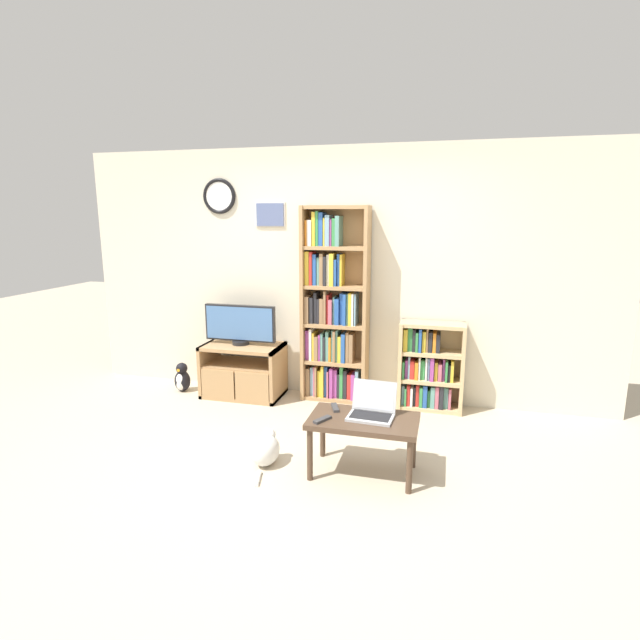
# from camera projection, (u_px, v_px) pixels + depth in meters

# --- Properties ---
(ground_plane) EXTENTS (18.00, 18.00, 0.00)m
(ground_plane) POSITION_uv_depth(u_px,v_px,m) (286.00, 471.00, 3.82)
(ground_plane) COLOR #BCAD93
(wall_back) EXTENTS (5.64, 0.09, 2.60)m
(wall_back) POSITION_uv_depth(u_px,v_px,m) (336.00, 275.00, 5.21)
(wall_back) COLOR beige
(wall_back) RESTS_ON ground_plane
(tv_stand) EXTENTS (0.84, 0.50, 0.57)m
(tv_stand) POSITION_uv_depth(u_px,v_px,m) (243.00, 370.00, 5.35)
(tv_stand) COLOR tan
(tv_stand) RESTS_ON ground_plane
(television) EXTENTS (0.78, 0.18, 0.43)m
(television) POSITION_uv_depth(u_px,v_px,m) (240.00, 324.00, 5.28)
(television) COLOR black
(television) RESTS_ON tv_stand
(bookshelf_tall) EXTENTS (0.68, 0.26, 2.01)m
(bookshelf_tall) POSITION_uv_depth(u_px,v_px,m) (332.00, 312.00, 5.13)
(bookshelf_tall) COLOR tan
(bookshelf_tall) RESTS_ON ground_plane
(bookshelf_short) EXTENTS (0.63, 0.29, 0.88)m
(bookshelf_short) POSITION_uv_depth(u_px,v_px,m) (428.00, 368.00, 4.99)
(bookshelf_short) COLOR tan
(bookshelf_short) RESTS_ON ground_plane
(coffee_table) EXTENTS (0.81, 0.47, 0.44)m
(coffee_table) POSITION_uv_depth(u_px,v_px,m) (363.00, 426.00, 3.71)
(coffee_table) COLOR #4C3828
(coffee_table) RESTS_ON ground_plane
(laptop) EXTENTS (0.35, 0.29, 0.25)m
(laptop) POSITION_uv_depth(u_px,v_px,m) (372.00, 408.00, 3.73)
(laptop) COLOR #B7BABC
(laptop) RESTS_ON coffee_table
(remote_near_laptop) EXTENTS (0.12, 0.16, 0.02)m
(remote_near_laptop) POSITION_uv_depth(u_px,v_px,m) (322.00, 420.00, 3.65)
(remote_near_laptop) COLOR #38383A
(remote_near_laptop) RESTS_ON coffee_table
(remote_far_from_laptop) EXTENTS (0.10, 0.17, 0.02)m
(remote_far_from_laptop) POSITION_uv_depth(u_px,v_px,m) (335.00, 408.00, 3.88)
(remote_far_from_laptop) COLOR #38383A
(remote_far_from_laptop) RESTS_ON coffee_table
(cat) EXTENTS (0.24, 0.48, 0.28)m
(cat) POSITION_uv_depth(u_px,v_px,m) (266.00, 449.00, 3.90)
(cat) COLOR white
(cat) RESTS_ON ground_plane
(penguin_figurine) EXTENTS (0.18, 0.16, 0.33)m
(penguin_figurine) POSITION_uv_depth(u_px,v_px,m) (182.00, 378.00, 5.51)
(penguin_figurine) COLOR black
(penguin_figurine) RESTS_ON ground_plane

